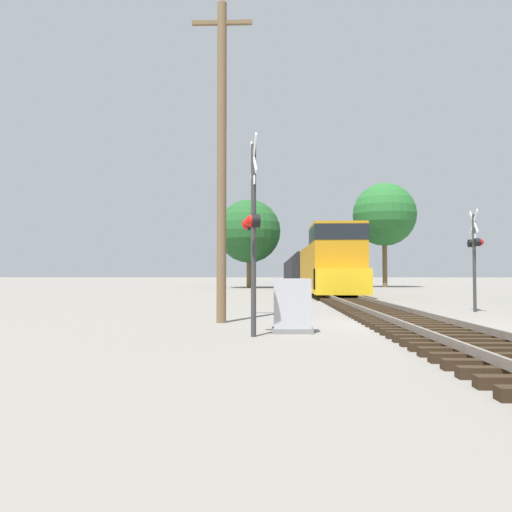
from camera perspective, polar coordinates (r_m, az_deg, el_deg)
name	(u,v)px	position (r m, az deg, el deg)	size (l,w,h in m)	color
ground_plane	(411,326)	(14.41, 17.34, -7.64)	(400.00, 400.00, 0.00)	slate
rail_track_bed	(411,321)	(14.40, 17.34, -7.11)	(2.60, 160.00, 0.31)	black
freight_train	(302,270)	(62.57, 5.31, -1.66)	(3.00, 74.38, 4.33)	#B77A14
crossing_signal_near	(252,226)	(11.42, -0.41, 3.46)	(0.47, 1.02, 4.58)	#333333
crossing_signal_far	(475,249)	(20.50, 23.73, 0.69)	(0.37, 1.01, 3.84)	#333333
relay_cabinet	(292,306)	(12.16, 4.17, -5.74)	(0.98, 0.59, 1.31)	slate
utility_pole	(222,156)	(15.07, -3.94, 11.29)	(1.80, 0.28, 9.53)	brown
tree_mid_background	(249,231)	(51.27, -0.82, 2.84)	(6.49, 6.49, 9.07)	brown
tree_deep_background	(384,215)	(55.94, 14.46, 4.59)	(6.80, 6.80, 11.27)	brown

